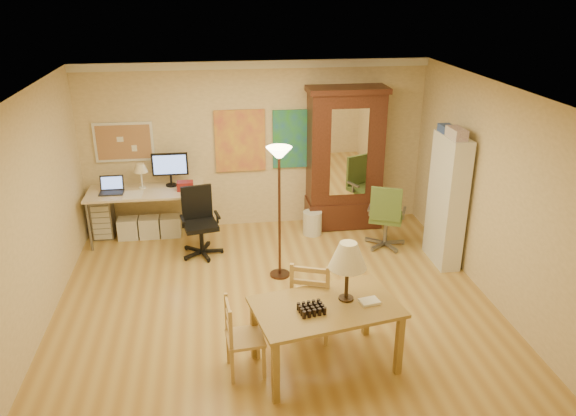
{
  "coord_description": "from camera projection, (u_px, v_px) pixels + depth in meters",
  "views": [
    {
      "loc": [
        -0.69,
        -6.24,
        3.82
      ],
      "look_at": [
        0.22,
        0.3,
        1.14
      ],
      "focal_mm": 35.0,
      "sensor_mm": 36.0,
      "label": 1
    }
  ],
  "objects": [
    {
      "name": "floor",
      "position": [
        274.0,
        299.0,
        7.25
      ],
      "size": [
        5.5,
        5.5,
        0.0
      ],
      "primitive_type": "plane",
      "color": "#A97B3C",
      "rests_on": "ground"
    },
    {
      "name": "crown_molding",
      "position": [
        254.0,
        64.0,
        8.51
      ],
      "size": [
        5.5,
        0.08,
        0.12
      ],
      "primitive_type": "cube",
      "color": "white",
      "rests_on": "floor"
    },
    {
      "name": "corkboard",
      "position": [
        124.0,
        142.0,
        8.69
      ],
      "size": [
        0.9,
        0.04,
        0.62
      ],
      "primitive_type": "cube",
      "color": "#AF7652",
      "rests_on": "floor"
    },
    {
      "name": "art_panel_left",
      "position": [
        240.0,
        141.0,
        8.94
      ],
      "size": [
        0.8,
        0.04,
        1.0
      ],
      "primitive_type": "cube",
      "color": "yellow",
      "rests_on": "floor"
    },
    {
      "name": "art_panel_right",
      "position": [
        296.0,
        139.0,
        9.05
      ],
      "size": [
        0.75,
        0.04,
        0.95
      ],
      "primitive_type": "cube",
      "color": "teal",
      "rests_on": "floor"
    },
    {
      "name": "dining_table",
      "position": [
        334.0,
        291.0,
        5.73
      ],
      "size": [
        1.62,
        1.15,
        1.39
      ],
      "color": "brown",
      "rests_on": "floor"
    },
    {
      "name": "ladder_chair_back",
      "position": [
        312.0,
        301.0,
        6.35
      ],
      "size": [
        0.58,
        0.57,
        0.99
      ],
      "color": "tan",
      "rests_on": "floor"
    },
    {
      "name": "ladder_chair_left",
      "position": [
        242.0,
        339.0,
        5.77
      ],
      "size": [
        0.41,
        0.43,
        0.86
      ],
      "color": "tan",
      "rests_on": "floor"
    },
    {
      "name": "torchiere_lamp",
      "position": [
        279.0,
        174.0,
        7.28
      ],
      "size": [
        0.34,
        0.34,
        1.85
      ],
      "color": "#402419",
      "rests_on": "floor"
    },
    {
      "name": "computer_desk",
      "position": [
        150.0,
        208.0,
        8.83
      ],
      "size": [
        1.78,
        0.78,
        1.35
      ],
      "color": "beige",
      "rests_on": "floor"
    },
    {
      "name": "office_chair_black",
      "position": [
        201.0,
        237.0,
        8.37
      ],
      "size": [
        0.63,
        0.63,
        1.02
      ],
      "color": "black",
      "rests_on": "floor"
    },
    {
      "name": "office_chair_green",
      "position": [
        385.0,
        230.0,
        8.58
      ],
      "size": [
        0.63,
        0.63,
        1.03
      ],
      "color": "slate",
      "rests_on": "floor"
    },
    {
      "name": "drawer_cart",
      "position": [
        103.0,
        218.0,
        8.92
      ],
      "size": [
        0.32,
        0.38,
        0.63
      ],
      "color": "slate",
      "rests_on": "floor"
    },
    {
      "name": "armoire",
      "position": [
        344.0,
        167.0,
        9.11
      ],
      "size": [
        1.26,
        0.6,
        2.31
      ],
      "color": "#33180E",
      "rests_on": "floor"
    },
    {
      "name": "bookshelf",
      "position": [
        447.0,
        201.0,
        7.91
      ],
      "size": [
        0.28,
        0.75,
        1.88
      ],
      "color": "white",
      "rests_on": "floor"
    },
    {
      "name": "wastebin",
      "position": [
        312.0,
        223.0,
        9.05
      ],
      "size": [
        0.31,
        0.31,
        0.38
      ],
      "primitive_type": "cylinder",
      "color": "silver",
      "rests_on": "floor"
    }
  ]
}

